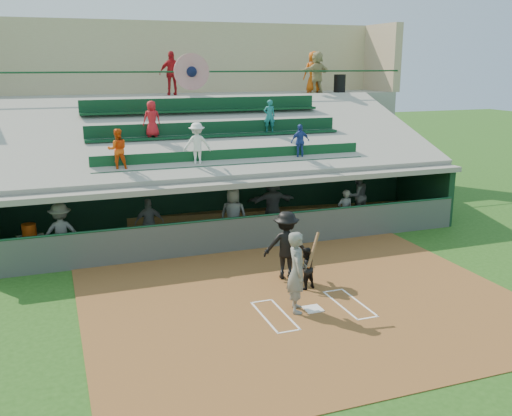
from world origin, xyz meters
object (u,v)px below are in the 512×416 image
object	(u,v)px
batter_at_plate	(297,272)
trash_bin	(340,83)
home_plate	(313,309)
catcher	(305,268)
white_table	(31,248)
water_cooler	(29,231)

from	to	relation	value
batter_at_plate	trash_bin	bearing A→B (deg)	58.53
home_plate	catcher	distance (m)	1.48
home_plate	trash_bin	world-z (taller)	trash_bin
white_table	water_cooler	xyz separation A→B (m)	(-0.01, -0.07, 0.57)
water_cooler	white_table	bearing A→B (deg)	82.98
batter_at_plate	water_cooler	bearing A→B (deg)	134.92
home_plate	batter_at_plate	size ratio (longest dim) A/B	0.21
water_cooler	trash_bin	bearing A→B (deg)	24.83
home_plate	trash_bin	size ratio (longest dim) A/B	0.52
home_plate	batter_at_plate	distance (m)	1.09
water_cooler	batter_at_plate	bearing A→B (deg)	-45.08
water_cooler	trash_bin	distance (m)	15.92
home_plate	trash_bin	distance (m)	15.56
batter_at_plate	water_cooler	distance (m)	8.79
home_plate	batter_at_plate	xyz separation A→B (m)	(-0.41, 0.09, 1.00)
catcher	trash_bin	bearing A→B (deg)	-134.67
batter_at_plate	catcher	world-z (taller)	batter_at_plate
home_plate	white_table	xyz separation A→B (m)	(-6.60, 6.38, 0.36)
catcher	white_table	bearing A→B (deg)	-49.31
home_plate	batter_at_plate	bearing A→B (deg)	167.95
trash_bin	white_table	bearing A→B (deg)	-155.39
batter_at_plate	catcher	distance (m)	1.52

